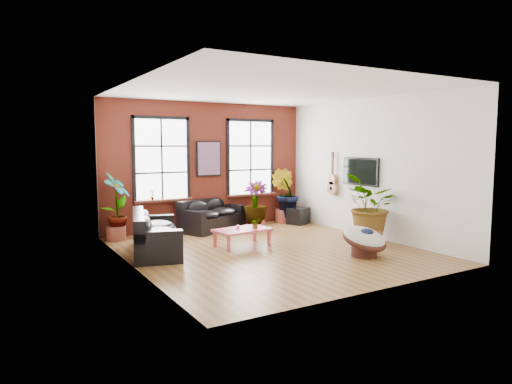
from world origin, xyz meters
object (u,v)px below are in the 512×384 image
(sofa_left, at_px, (153,234))
(papasan_chair, at_px, (364,240))
(coffee_table, at_px, (242,231))
(sofa_back, at_px, (211,216))

(sofa_left, xyz_separation_m, papasan_chair, (3.71, -2.57, -0.05))
(coffee_table, bearing_deg, sofa_back, 78.29)
(papasan_chair, bearing_deg, sofa_left, 136.31)
(sofa_left, bearing_deg, papasan_chair, -109.26)
(papasan_chair, bearing_deg, sofa_back, 100.08)
(sofa_back, relative_size, papasan_chair, 1.91)
(sofa_left, bearing_deg, coffee_table, -86.63)
(sofa_back, height_order, coffee_table, sofa_back)
(sofa_left, distance_m, papasan_chair, 4.52)
(sofa_back, xyz_separation_m, coffee_table, (-0.23, -2.21, -0.02))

